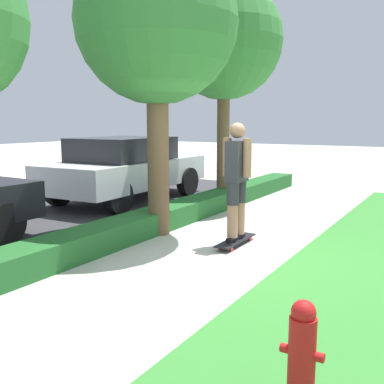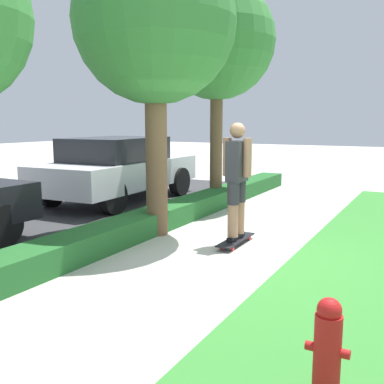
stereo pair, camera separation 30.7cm
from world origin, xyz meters
name	(u,v)px [view 1 (the left image)]	position (x,y,z in m)	size (l,w,h in m)	color
ground_plane	(221,251)	(0.00, 0.00, 0.00)	(60.00, 60.00, 0.00)	#BCB7AD
street_asphalt	(30,219)	(0.00, 4.20, 0.00)	(14.12, 5.00, 0.01)	#38383A
hedge_row	(135,226)	(0.00, 1.60, 0.18)	(14.12, 0.60, 0.36)	#236028
skateboard	(236,241)	(0.42, -0.04, 0.07)	(1.02, 0.24, 0.09)	black
skater_person	(237,178)	(0.42, -0.04, 1.05)	(0.51, 0.46, 1.80)	black
tree_mid	(157,24)	(0.40, 1.40, 3.44)	(2.62, 2.62, 4.79)	brown
tree_far	(224,42)	(3.56, 1.80, 3.65)	(2.61, 2.61, 4.98)	brown
parked_car_middle	(126,167)	(2.67, 3.97, 0.81)	(4.49, 2.05, 1.52)	silver
fire_hydrant	(302,353)	(-2.94, -2.13, 0.37)	(0.19, 0.30, 0.74)	red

